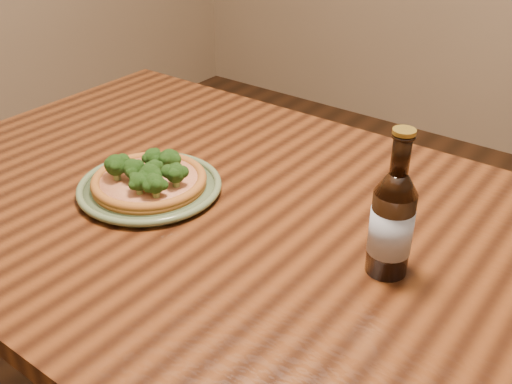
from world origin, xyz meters
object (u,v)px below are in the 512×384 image
Objects in this scene: table at (279,270)px; beer_bottle at (392,222)px; plate at (150,187)px; pizza at (149,179)px.

table is 0.27m from beer_bottle.
plate is 1.26× the size of pizza.
beer_bottle is (0.47, 0.05, 0.08)m from plate.
pizza is 0.47m from beer_bottle.
beer_bottle is at bearing 6.04° from plate.
plate is (-0.27, -0.05, 0.10)m from table.
table is at bearing 10.23° from plate.
table is at bearing 10.73° from pizza.
table is 5.83× the size of plate.
plate reaches higher than table.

